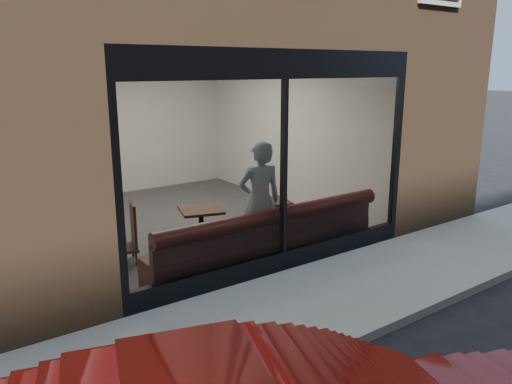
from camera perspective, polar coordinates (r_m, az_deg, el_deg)
ground at (r=6.28m, az=15.17°, el=-14.54°), size 120.00×120.00×0.00m
sidewalk_near at (r=6.87m, az=8.62°, el=-11.53°), size 40.00×2.00×0.01m
kerb_near at (r=6.22m, az=15.57°, el=-14.21°), size 40.00×0.10×0.12m
host_building_pier_right at (r=14.06m, az=-0.07°, el=8.54°), size 2.50×12.00×3.20m
host_building_backfill at (r=15.10m, az=-18.78°, el=8.18°), size 5.00×6.00×3.20m
cafe_floor at (r=9.91m, az=-7.67°, el=-3.29°), size 6.00×6.00×0.00m
cafe_ceiling at (r=9.47m, az=-8.32°, el=15.35°), size 6.00×6.00×0.00m
cafe_wall_back at (r=12.27m, az=-14.57°, el=7.28°), size 5.00×0.00×5.00m
cafe_wall_left at (r=8.71m, az=-22.66°, el=4.03°), size 0.00×6.00×6.00m
cafe_wall_right at (r=10.93m, az=3.72°, el=6.92°), size 0.00×6.00×6.00m
storefront_kick at (r=7.53m, az=3.05°, el=-7.83°), size 5.00×0.10×0.30m
storefront_header at (r=6.98m, az=3.36°, el=14.42°), size 5.00×0.10×0.40m
storefront_mullion at (r=7.12m, az=3.20°, el=2.67°), size 0.06×0.10×2.50m
storefront_glass at (r=7.10m, az=3.35°, el=2.63°), size 4.80×0.00×4.80m
banquette at (r=7.79m, az=1.21°, el=-6.44°), size 4.00×0.55×0.45m
person at (r=7.73m, az=0.44°, el=-1.05°), size 0.78×0.61×1.88m
cafe_table_left at (r=8.02m, az=-6.32°, el=-2.04°), size 0.81×0.81×0.04m
cafe_table_right at (r=8.46m, az=1.81°, el=-1.11°), size 0.68×0.68×0.04m
cafe_chair_left at (r=8.00m, az=-15.03°, el=-6.26°), size 0.56×0.56×0.04m
cafe_chair_right at (r=9.09m, az=-0.52°, el=-3.31°), size 0.47×0.47×0.04m
wall_poster at (r=8.11m, az=-21.37°, el=3.63°), size 0.02×0.64×0.86m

